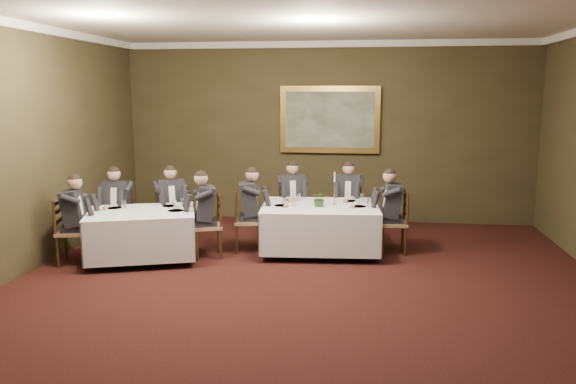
% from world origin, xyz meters
% --- Properties ---
extents(ground, '(10.00, 10.00, 0.00)m').
position_xyz_m(ground, '(0.00, 0.00, 0.00)').
color(ground, black).
rests_on(ground, ground).
extents(back_wall, '(8.00, 0.10, 3.50)m').
position_xyz_m(back_wall, '(0.00, 5.00, 1.75)').
color(back_wall, '#332F19').
rests_on(back_wall, ground).
extents(crown_molding, '(8.00, 10.00, 0.12)m').
position_xyz_m(crown_molding, '(0.00, 0.00, 3.44)').
color(crown_molding, white).
rests_on(crown_molding, back_wall).
extents(table_main, '(1.96, 1.55, 0.67)m').
position_xyz_m(table_main, '(0.06, 2.68, 0.45)').
color(table_main, black).
rests_on(table_main, ground).
extents(table_second, '(1.90, 1.66, 0.67)m').
position_xyz_m(table_second, '(-2.60, 1.86, 0.45)').
color(table_second, black).
rests_on(table_second, ground).
extents(chair_main_backleft, '(0.53, 0.52, 1.00)m').
position_xyz_m(chair_main_backleft, '(-0.52, 3.59, 0.28)').
color(chair_main_backleft, '#96734C').
rests_on(chair_main_backleft, ground).
extents(diner_main_backleft, '(0.51, 0.57, 1.35)m').
position_xyz_m(diner_main_backleft, '(-0.51, 3.58, 0.51)').
color(diner_main_backleft, black).
rests_on(diner_main_backleft, chair_main_backleft).
extents(chair_main_backright, '(0.47, 0.45, 1.00)m').
position_xyz_m(chair_main_backright, '(0.48, 3.67, 0.28)').
color(chair_main_backright, '#96734C').
rests_on(chair_main_backright, ground).
extents(diner_main_backright, '(0.44, 0.51, 1.35)m').
position_xyz_m(diner_main_backright, '(0.48, 3.66, 0.51)').
color(diner_main_backright, black).
rests_on(diner_main_backright, chair_main_backright).
extents(chair_main_endleft, '(0.50, 0.52, 1.00)m').
position_xyz_m(chair_main_endleft, '(-1.12, 2.59, 0.28)').
color(chair_main_endleft, '#96734C').
rests_on(chair_main_endleft, ground).
extents(diner_main_endleft, '(0.55, 0.49, 1.35)m').
position_xyz_m(diner_main_endleft, '(-1.11, 2.59, 0.51)').
color(diner_main_endleft, black).
rests_on(diner_main_endleft, chair_main_endleft).
extents(chair_main_endright, '(0.44, 0.46, 1.00)m').
position_xyz_m(chair_main_endright, '(1.23, 2.77, 0.28)').
color(chair_main_endright, '#96734C').
rests_on(chair_main_endright, ground).
extents(diner_main_endright, '(0.50, 0.44, 1.35)m').
position_xyz_m(diner_main_endright, '(1.22, 2.77, 0.51)').
color(diner_main_endright, black).
rests_on(diner_main_endright, chair_main_endright).
extents(chair_sec_backleft, '(0.47, 0.45, 1.00)m').
position_xyz_m(chair_sec_backleft, '(-3.26, 2.50, 0.28)').
color(chair_sec_backleft, '#96734C').
rests_on(chair_sec_backleft, ground).
extents(diner_sec_backleft, '(0.44, 0.51, 1.35)m').
position_xyz_m(diner_sec_backleft, '(-3.26, 2.49, 0.51)').
color(diner_sec_backleft, black).
rests_on(diner_sec_backleft, chair_sec_backleft).
extents(chair_sec_backright, '(0.59, 0.59, 1.00)m').
position_xyz_m(chair_sec_backright, '(-2.46, 2.77, 0.28)').
color(chair_sec_backright, '#96734C').
rests_on(chair_sec_backright, ground).
extents(diner_sec_backright, '(0.59, 0.62, 1.35)m').
position_xyz_m(diner_sec_backright, '(-2.45, 2.76, 0.51)').
color(diner_sec_backright, black).
rests_on(diner_sec_backright, chair_sec_backright).
extents(chair_sec_endright, '(0.55, 0.56, 1.00)m').
position_xyz_m(chair_sec_endright, '(-1.64, 2.18, 0.28)').
color(chair_sec_endright, '#96734C').
rests_on(chair_sec_endright, ground).
extents(diner_sec_endright, '(0.59, 0.54, 1.35)m').
position_xyz_m(diner_sec_endright, '(-1.66, 2.17, 0.51)').
color(diner_sec_endright, black).
rests_on(diner_sec_endright, chair_sec_endright).
extents(chair_sec_endleft, '(0.51, 0.52, 1.00)m').
position_xyz_m(chair_sec_endleft, '(-3.56, 1.54, 0.28)').
color(chair_sec_endleft, '#96734C').
rests_on(chair_sec_endleft, ground).
extents(diner_sec_endleft, '(0.56, 0.50, 1.35)m').
position_xyz_m(diner_sec_endleft, '(-3.54, 1.54, 0.51)').
color(diner_sec_endleft, black).
rests_on(diner_sec_endleft, chair_sec_endleft).
extents(centerpiece, '(0.31, 0.29, 0.29)m').
position_xyz_m(centerpiece, '(0.06, 2.57, 0.91)').
color(centerpiece, '#2D5926').
rests_on(centerpiece, table_main).
extents(candlestick, '(0.08, 0.08, 0.54)m').
position_xyz_m(candlestick, '(0.28, 2.76, 0.96)').
color(candlestick, gold).
rests_on(candlestick, table_main).
extents(place_setting_table_main, '(0.33, 0.31, 0.14)m').
position_xyz_m(place_setting_table_main, '(-0.42, 3.06, 0.80)').
color(place_setting_table_main, white).
rests_on(place_setting_table_main, table_main).
extents(place_setting_table_second, '(0.33, 0.31, 0.14)m').
position_xyz_m(place_setting_table_second, '(-3.06, 2.07, 0.80)').
color(place_setting_table_second, white).
rests_on(place_setting_table_second, table_second).
extents(painting, '(1.94, 0.09, 1.30)m').
position_xyz_m(painting, '(0.06, 4.94, 2.01)').
color(painting, '#E3B953').
rests_on(painting, back_wall).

